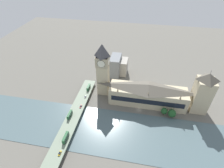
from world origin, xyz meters
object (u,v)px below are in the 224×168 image
at_px(parliament_hall, 147,94).
at_px(road_bridge, 71,123).
at_px(victoria_tower, 202,93).
at_px(double_decker_bus_lead, 66,137).
at_px(car_northbound_tail, 85,97).
at_px(car_northbound_lead, 60,153).
at_px(clock_tower, 103,68).
at_px(double_decker_bus_mid, 88,87).
at_px(double_decker_bus_rear, 70,114).
at_px(car_northbound_mid, 81,106).

height_order(parliament_hall, road_bridge, parliament_hall).
xyz_separation_m(victoria_tower, double_decker_bus_lead, (-70.80, 133.37, -17.61)).
relative_size(victoria_tower, car_northbound_tail, 13.94).
height_order(double_decker_bus_lead, car_northbound_lead, double_decker_bus_lead).
distance_m(clock_tower, double_decker_bus_mid, 35.33).
height_order(double_decker_bus_lead, double_decker_bus_rear, double_decker_bus_lead).
bearing_deg(car_northbound_tail, victoria_tower, -85.78).
distance_m(clock_tower, road_bridge, 72.51).
distance_m(parliament_hall, double_decker_bus_mid, 76.16).
bearing_deg(car_northbound_lead, double_decker_bus_mid, 0.57).
distance_m(double_decker_bus_lead, car_northbound_lead, 15.50).
height_order(victoria_tower, car_northbound_mid, victoria_tower).
bearing_deg(double_decker_bus_rear, car_northbound_lead, -170.32).
relative_size(victoria_tower, car_northbound_mid, 11.52).
xyz_separation_m(double_decker_bus_mid, car_northbound_tail, (-16.90, -0.74, -1.94)).
height_order(parliament_hall, double_decker_bus_lead, parliament_hall).
bearing_deg(car_northbound_lead, double_decker_bus_lead, 1.80).
bearing_deg(parliament_hall, car_northbound_mid, 109.38).
distance_m(road_bridge, car_northbound_mid, 24.15).
relative_size(car_northbound_mid, car_northbound_tail, 1.21).
bearing_deg(double_decker_bus_mid, road_bridge, 177.09).
xyz_separation_m(parliament_hall, road_bridge, (-50.25, 78.48, -9.94)).
xyz_separation_m(parliament_hall, double_decker_bus_rear, (-42.26, 82.10, -6.38)).
bearing_deg(victoria_tower, double_decker_bus_rear, 106.78).
xyz_separation_m(victoria_tower, road_bridge, (-50.31, 136.74, -21.34)).
relative_size(double_decker_bus_mid, double_decker_bus_rear, 0.91).
bearing_deg(victoria_tower, double_decker_bus_lead, 117.96).
distance_m(victoria_tower, double_decker_bus_lead, 152.02).
bearing_deg(parliament_hall, road_bridge, 122.63).
distance_m(victoria_tower, road_bridge, 147.25).
bearing_deg(road_bridge, double_decker_bus_rear, 24.40).
xyz_separation_m(parliament_hall, double_decker_bus_mid, (7.13, 75.56, -6.38)).
height_order(double_decker_bus_mid, car_northbound_lead, double_decker_bus_mid).
relative_size(double_decker_bus_mid, car_northbound_lead, 2.14).
bearing_deg(car_northbound_mid, car_northbound_tail, -0.77).
distance_m(clock_tower, car_northbound_mid, 51.88).
bearing_deg(clock_tower, double_decker_bus_lead, 166.80).
bearing_deg(victoria_tower, parliament_hall, 90.06).
relative_size(road_bridge, car_northbound_lead, 31.49).
distance_m(road_bridge, double_decker_bus_mid, 57.57).
distance_m(victoria_tower, double_decker_bus_rear, 147.68).
xyz_separation_m(clock_tower, victoria_tower, (-10.32, -114.34, -11.51)).
relative_size(double_decker_bus_rear, car_northbound_lead, 2.37).
height_order(parliament_hall, clock_tower, clock_tower).
bearing_deg(car_northbound_tail, double_decker_bus_rear, 167.37).
bearing_deg(double_decker_bus_mid, car_northbound_tail, -177.49).
bearing_deg(double_decker_bus_rear, double_decker_bus_mid, -7.54).
xyz_separation_m(road_bridge, car_northbound_lead, (-35.85, -3.85, 1.64)).
distance_m(double_decker_bus_rear, car_northbound_tail, 33.36).
bearing_deg(double_decker_bus_rear, road_bridge, -155.60).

